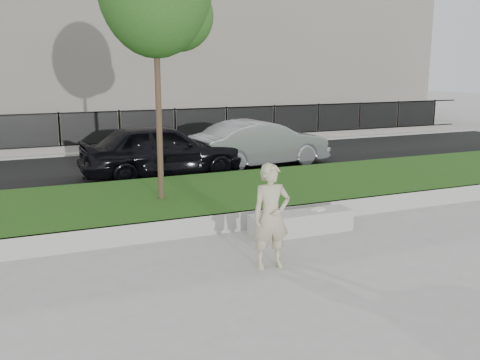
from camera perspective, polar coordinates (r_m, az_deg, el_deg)
name	(u,v)px	position (r m, az deg, el deg)	size (l,w,h in m)	color
ground	(272,245)	(10.17, 3.41, -6.90)	(90.00, 90.00, 0.00)	gray
grass_bank	(216,198)	(12.76, -2.54, -1.97)	(34.00, 4.00, 0.40)	black
grass_kerb	(250,220)	(11.01, 1.02, -4.28)	(34.00, 0.08, 0.40)	gray
street	(159,166)	(17.94, -8.66, 1.49)	(34.00, 7.00, 0.04)	black
far_pavement	(131,146)	(22.27, -11.55, 3.58)	(34.00, 3.00, 0.12)	gray
iron_fence	(136,137)	(21.23, -11.06, 4.49)	(32.00, 0.30, 1.50)	slate
building_facade	(99,30)	(28.97, -14.85, 15.19)	(34.00, 10.00, 10.00)	slate
stone_bench	(301,223)	(10.82, 6.55, -4.55)	(2.13, 0.53, 0.44)	gray
man	(271,216)	(8.83, 3.34, -3.89)	(0.64, 0.42, 1.77)	tan
book	(318,209)	(10.97, 8.33, -3.11)	(0.25, 0.18, 0.03)	silver
car_dark	(161,150)	(16.01, -8.39, 3.21)	(1.91, 4.75, 1.62)	black
car_silver	(261,143)	(17.50, 2.23, 3.92)	(1.60, 4.58, 1.51)	gray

